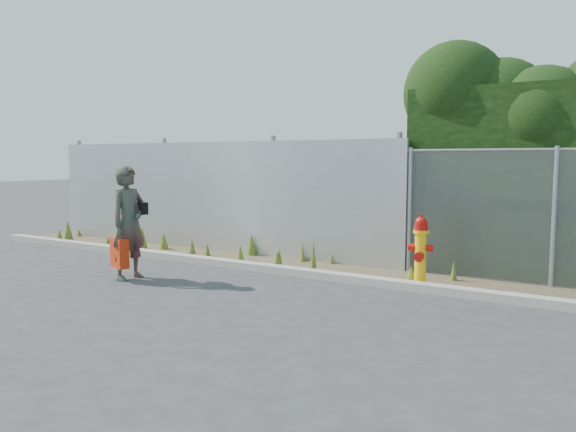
{
  "coord_description": "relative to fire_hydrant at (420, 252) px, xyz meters",
  "views": [
    {
      "loc": [
        4.17,
        -5.8,
        1.87
      ],
      "look_at": [
        -0.3,
        1.4,
        1.0
      ],
      "focal_mm": 35.0,
      "sensor_mm": 36.0,
      "label": 1
    }
  ],
  "objects": [
    {
      "name": "fire_hydrant",
      "position": [
        0.0,
        0.0,
        0.0
      ],
      "size": [
        0.35,
        0.32,
        1.06
      ],
      "rotation": [
        0.0,
        0.0,
        0.18
      ],
      "color": "yellow",
      "rests_on": "ground"
    },
    {
      "name": "weed_strip",
      "position": [
        -2.09,
        0.31,
        -0.41
      ],
      "size": [
        16.0,
        1.25,
        0.55
      ],
      "color": "#4C3E2B",
      "rests_on": "ground"
    },
    {
      "name": "curb",
      "position": [
        -1.55,
        -0.27,
        -0.45
      ],
      "size": [
        16.0,
        0.22,
        0.12
      ],
      "primitive_type": "cube",
      "color": "#9B988C",
      "rests_on": "ground"
    },
    {
      "name": "woman",
      "position": [
        -4.01,
        -1.86,
        0.37
      ],
      "size": [
        0.42,
        0.64,
        1.76
      ],
      "primitive_type": "imported",
      "rotation": [
        0.0,
        0.0,
        1.57
      ],
      "color": "#0F6345",
      "rests_on": "ground"
    },
    {
      "name": "ground",
      "position": [
        -1.55,
        -2.07,
        -0.51
      ],
      "size": [
        80.0,
        80.0,
        0.0
      ],
      "primitive_type": "plane",
      "color": "#343537",
      "rests_on": "ground"
    },
    {
      "name": "black_shoulder_bag",
      "position": [
        -3.91,
        -1.67,
        0.59
      ],
      "size": [
        0.25,
        0.1,
        0.19
      ],
      "rotation": [
        0.0,
        0.0,
        -0.36
      ],
      "color": "black"
    },
    {
      "name": "red_tote_bag",
      "position": [
        -4.06,
        -2.02,
        -0.08
      ],
      "size": [
        0.41,
        0.15,
        0.53
      ],
      "rotation": [
        0.0,
        0.0,
        -0.36
      ],
      "color": "#AF180A"
    },
    {
      "name": "corrugated_fence",
      "position": [
        -4.8,
        0.94,
        0.59
      ],
      "size": [
        8.5,
        0.21,
        2.3
      ],
      "color": "#B6BABE",
      "rests_on": "ground"
    }
  ]
}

